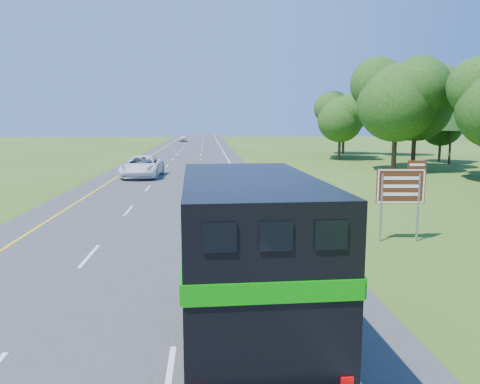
{
  "coord_description": "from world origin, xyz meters",
  "views": [
    {
      "loc": [
        2.61,
        -6.47,
        5.08
      ],
      "look_at": [
        4.19,
        15.28,
        1.77
      ],
      "focal_mm": 35.0,
      "sensor_mm": 36.0,
      "label": 1
    }
  ],
  "objects": [
    {
      "name": "horse_truck",
      "position": [
        3.49,
        3.94,
        2.11
      ],
      "size": [
        3.0,
        8.84,
        3.88
      ],
      "rotation": [
        0.0,
        0.0,
        0.03
      ],
      "color": "black",
      "rests_on": "road"
    },
    {
      "name": "road",
      "position": [
        0.0,
        50.0,
        0.02
      ],
      "size": [
        15.0,
        260.0,
        0.04
      ],
      "primitive_type": "cube",
      "color": "#38383A",
      "rests_on": "ground"
    },
    {
      "name": "exit_sign",
      "position": [
        10.79,
        12.41,
        2.24
      ],
      "size": [
        2.04,
        0.24,
        3.46
      ],
      "rotation": [
        0.0,
        0.0,
        -0.09
      ],
      "color": "gray",
      "rests_on": "ground"
    },
    {
      "name": "lane_markings",
      "position": [
        0.0,
        50.0,
        0.04
      ],
      "size": [
        11.15,
        260.0,
        0.01
      ],
      "color": "yellow",
      "rests_on": "road"
    },
    {
      "name": "white_suv",
      "position": [
        -3.17,
        36.36,
        1.01
      ],
      "size": [
        3.43,
        7.06,
        1.93
      ],
      "primitive_type": "imported",
      "rotation": [
        0.0,
        0.0,
        -0.03
      ],
      "color": "white",
      "rests_on": "road"
    },
    {
      "name": "far_car",
      "position": [
        -3.1,
        111.22,
        0.82
      ],
      "size": [
        1.97,
        4.65,
        1.57
      ],
      "primitive_type": "imported",
      "rotation": [
        0.0,
        0.0,
        0.03
      ],
      "color": "silver",
      "rests_on": "road"
    },
    {
      "name": "delineator",
      "position": [
        9.26,
        20.44,
        0.56
      ],
      "size": [
        0.09,
        0.05,
        1.05
      ],
      "color": "orange",
      "rests_on": "ground"
    }
  ]
}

